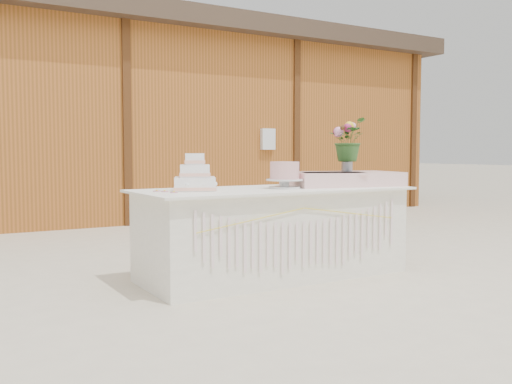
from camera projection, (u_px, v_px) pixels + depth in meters
ground at (273, 276)px, 4.98m from camera, size 80.00×80.00×0.00m
barn at (90, 118)px, 10.00m from camera, size 12.60×4.60×3.30m
cake_table at (274, 232)px, 4.95m from camera, size 2.40×1.00×0.77m
wedding_cake at (195, 178)px, 4.60m from camera, size 0.44×0.44×0.30m
pink_cake_stand at (285, 174)px, 4.89m from camera, size 0.32×0.32×0.23m
satin_runner at (342, 179)px, 5.28m from camera, size 1.12×0.78×0.13m
flower_vase at (347, 164)px, 5.40m from camera, size 0.11×0.11×0.14m
bouquet at (347, 134)px, 5.38m from camera, size 0.49×0.47×0.41m
loose_flowers at (165, 191)px, 4.47m from camera, size 0.17×0.31×0.02m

